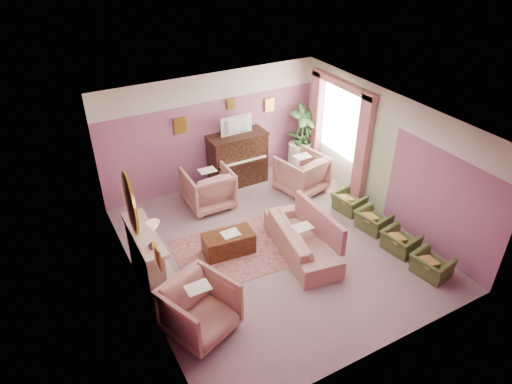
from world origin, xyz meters
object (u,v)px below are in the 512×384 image
olive_chair_d (349,200)px  side_table (298,155)px  olive_chair_c (373,218)px  floral_armchair_right (302,172)px  sofa (302,234)px  piano (238,160)px  olive_chair_b (401,239)px  floral_armchair_left (208,186)px  floral_armchair_front (200,307)px  coffee_table (229,243)px  television (238,125)px  olive_chair_a (432,263)px

olive_chair_d → side_table: side_table is taller
olive_chair_c → floral_armchair_right: bearing=102.4°
sofa → olive_chair_d: size_ratio=3.15×
piano → olive_chair_b: 4.32m
olive_chair_b → olive_chair_d: (0.00, 1.64, 0.00)m
floral_armchair_left → olive_chair_d: (2.70, -1.73, -0.23)m
floral_armchair_front → olive_chair_c: bearing=10.4°
olive_chair_b → olive_chair_c: size_ratio=1.00×
floral_armchair_front → olive_chair_b: 4.32m
piano → side_table: 1.79m
coffee_table → floral_armchair_right: 2.92m
side_table → floral_armchair_left: bearing=-168.4°
sofa → floral_armchair_left: floral_armchair_left is taller
television → olive_chair_a: 5.20m
sofa → olive_chair_d: sofa is taller
piano → sofa: piano is taller
floral_armchair_front → olive_chair_b: (4.32, -0.02, -0.23)m
olive_chair_a → television: bearing=109.0°
olive_chair_a → side_table: size_ratio=0.97×
olive_chair_b → side_table: 3.95m
olive_chair_c → coffee_table: bearing=165.6°
television → floral_armchair_front: television is taller
floral_armchair_front → olive_chair_d: (4.32, 1.62, -0.23)m
piano → floral_armchair_left: piano is taller
olive_chair_a → olive_chair_d: 2.46m
sofa → floral_armchair_front: size_ratio=2.02×
floral_armchair_right → coffee_table: bearing=-153.3°
coffee_table → sofa: (1.29, -0.68, 0.20)m
floral_armchair_front → olive_chair_a: (4.32, -0.84, -0.23)m
television → sofa: 3.23m
sofa → floral_armchair_right: 2.37m
olive_chair_d → coffee_table: bearing=-179.3°
television → floral_armchair_right: size_ratio=0.76×
olive_chair_a → floral_armchair_left: bearing=122.9°
floral_armchair_front → television: bearing=55.6°
piano → television: (0.00, -0.05, 0.95)m
olive_chair_d → sofa: bearing=-157.9°
floral_armchair_right → olive_chair_c: size_ratio=1.56×
piano → olive_chair_d: piano is taller
olive_chair_b → floral_armchair_front: bearing=179.7°
television → olive_chair_c: television is taller
olive_chair_a → piano: bearing=108.8°
olive_chair_c → floral_armchair_left: bearing=136.7°
floral_armchair_front → floral_armchair_right: bearing=36.8°
television → olive_chair_d: 3.11m
floral_armchair_front → olive_chair_a: size_ratio=1.56×
piano → coffee_table: 2.80m
sofa → olive_chair_b: bearing=-27.8°
olive_chair_b → television: bearing=112.6°
coffee_table → floral_armchair_left: 1.82m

